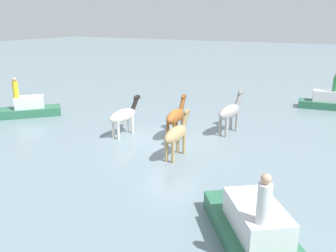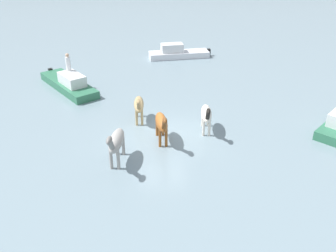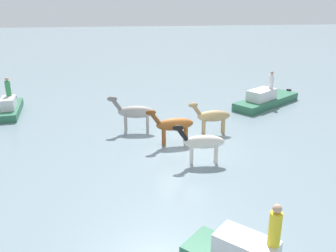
{
  "view_description": "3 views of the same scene",
  "coord_description": "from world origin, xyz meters",
  "views": [
    {
      "loc": [
        -7.41,
        14.11,
        5.6
      ],
      "look_at": [
        -0.26,
        0.69,
        0.9
      ],
      "focal_mm": 37.29,
      "sensor_mm": 36.0,
      "label": 1
    },
    {
      "loc": [
        -0.45,
        -17.19,
        9.74
      ],
      "look_at": [
        0.25,
        -0.73,
        1.01
      ],
      "focal_mm": 40.22,
      "sensor_mm": 36.0,
      "label": 2
    },
    {
      "loc": [
        17.11,
        -2.95,
        7.23
      ],
      "look_at": [
        -0.08,
        -0.76,
        0.98
      ],
      "focal_mm": 38.96,
      "sensor_mm": 36.0,
      "label": 3
    }
  ],
  "objects": [
    {
      "name": "person_spotter_bow",
      "position": [
        9.74,
        0.71,
        1.74
      ],
      "size": [
        0.32,
        0.32,
        1.19
      ],
      "color": "yellow",
      "rests_on": "boat_dinghy_port"
    },
    {
      "name": "person_helmsman_aft",
      "position": [
        -6.07,
        7.08,
        1.77
      ],
      "size": [
        0.32,
        0.32,
        1.19
      ],
      "color": "silver",
      "rests_on": "boat_skiff_near"
    },
    {
      "name": "boat_skiff_near",
      "position": [
        -6.12,
        6.82,
        0.33
      ],
      "size": [
        4.68,
        5.6,
        1.37
      ],
      "rotation": [
        0.0,
        0.0,
        5.34
      ],
      "color": "#2D6B4C",
      "rests_on": "ground_plane"
    },
    {
      "name": "horse_rear_stallion",
      "position": [
        2.33,
        0.48,
        1.02
      ],
      "size": [
        0.69,
        2.39,
        1.85
      ],
      "rotation": [
        0.0,
        0.0,
        4.64
      ],
      "color": "silver",
      "rests_on": "ground_plane"
    },
    {
      "name": "person_boatman_standing",
      "position": [
        -6.49,
        -10.16,
        1.72
      ],
      "size": [
        0.32,
        0.32,
        1.19
      ],
      "color": "#338C4C",
      "rests_on": "boat_tender_starboard"
    },
    {
      "name": "ground_plane",
      "position": [
        0.0,
        0.0,
        0.0
      ],
      "size": [
        149.34,
        149.34,
        0.0
      ],
      "primitive_type": "plane",
      "color": "gray"
    },
    {
      "name": "horse_mid_herd",
      "position": [
        -2.18,
        -2.35,
        1.12
      ],
      "size": [
        0.84,
        2.63,
        2.03
      ],
      "rotation": [
        0.0,
        0.0,
        4.59
      ],
      "color": "#9E9993",
      "rests_on": "ground_plane"
    },
    {
      "name": "horse_dun_straggler",
      "position": [
        -0.06,
        -0.5,
        1.06
      ],
      "size": [
        0.78,
        2.48,
        1.92
      ],
      "rotation": [
        0.0,
        0.0,
        4.82
      ],
      "color": "brown",
      "rests_on": "ground_plane"
    },
    {
      "name": "horse_lead",
      "position": [
        -1.26,
        1.83,
        1.01
      ],
      "size": [
        0.6,
        2.35,
        1.83
      ],
      "rotation": [
        0.0,
        0.0,
        4.74
      ],
      "color": "tan",
      "rests_on": "ground_plane"
    },
    {
      "name": "boat_tender_starboard",
      "position": [
        -6.39,
        -10.18,
        0.31
      ],
      "size": [
        4.38,
        1.69,
        1.32
      ],
      "rotation": [
        0.0,
        0.0,
        0.14
      ],
      "color": "#2D6B4C",
      "rests_on": "ground_plane"
    }
  ]
}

